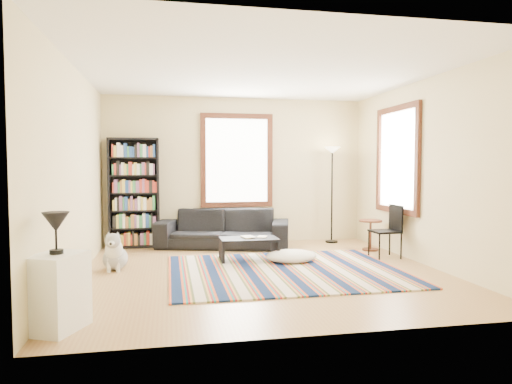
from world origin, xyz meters
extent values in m
cube|color=#A7804C|center=(0.00, 0.00, -0.05)|extent=(5.00, 5.00, 0.10)
cube|color=white|center=(0.00, 0.00, 2.85)|extent=(5.00, 5.00, 0.10)
cube|color=beige|center=(0.00, 2.55, 1.40)|extent=(5.00, 0.10, 2.80)
cube|color=beige|center=(0.00, -2.55, 1.40)|extent=(5.00, 0.10, 2.80)
cube|color=beige|center=(-2.55, 0.00, 1.40)|extent=(0.10, 5.00, 2.80)
cube|color=beige|center=(2.55, 0.00, 1.40)|extent=(0.10, 5.00, 2.80)
cube|color=white|center=(0.00, 2.47, 1.60)|extent=(1.20, 0.06, 1.60)
cube|color=white|center=(2.47, 0.80, 1.60)|extent=(0.06, 1.20, 1.60)
cube|color=#0C1B3E|center=(0.31, -0.07, 0.01)|extent=(3.25, 2.60, 0.02)
imported|color=black|center=(-0.32, 2.05, 0.35)|extent=(2.55, 1.53, 0.70)
cube|color=black|center=(-1.92, 2.32, 1.00)|extent=(0.90, 0.30, 2.00)
cube|color=black|center=(-0.07, 0.76, 0.18)|extent=(1.02, 0.78, 0.36)
imported|color=beige|center=(-0.17, 0.76, 0.37)|extent=(0.28, 0.23, 0.02)
imported|color=beige|center=(0.08, 0.81, 0.37)|extent=(0.21, 0.24, 0.02)
ellipsoid|color=silver|center=(0.55, 0.50, 0.10)|extent=(0.97, 0.87, 0.20)
cylinder|color=#4B2512|center=(2.20, 1.22, 0.27)|extent=(0.48, 0.48, 0.54)
cube|color=black|center=(2.15, 0.57, 0.43)|extent=(0.44, 0.42, 0.86)
cube|color=white|center=(-2.30, -1.92, 0.35)|extent=(0.55, 0.61, 0.70)
camera|label=1|loc=(-1.30, -6.26, 1.49)|focal=32.00mm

